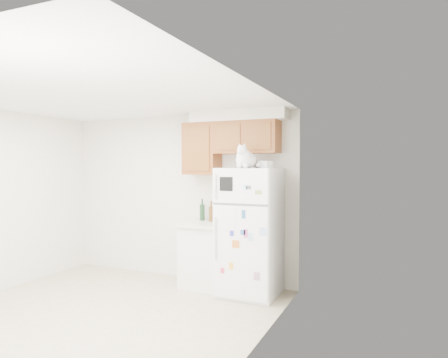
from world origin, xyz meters
The scene contains 9 objects.
ground_plane centered at (0.00, 0.00, -0.01)m, with size 3.80×4.00×0.01m, color #BFB593.
room_shell centered at (0.12, 0.24, 1.67)m, with size 3.84×4.04×2.52m.
refrigerator centered at (1.32, 1.61, 0.85)m, with size 0.76×0.78×1.70m.
base_counter centered at (0.63, 1.68, 0.46)m, with size 0.64×0.64×0.92m.
cat centered at (1.35, 1.36, 1.82)m, with size 0.31×0.45×0.32m.
storage_box_back centered at (1.45, 1.63, 1.75)m, with size 0.18×0.13×0.10m, color white.
storage_box_front centered at (1.57, 1.50, 1.74)m, with size 0.15×0.11×0.09m, color white.
bottle_green centered at (0.48, 1.86, 1.08)m, with size 0.08×0.08×0.32m, color #19381E, non-canonical shape.
bottle_amber centered at (0.65, 1.81, 1.07)m, with size 0.07×0.07×0.30m, color #593814, non-canonical shape.
Camera 1 is at (3.13, -3.40, 1.74)m, focal length 32.00 mm.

